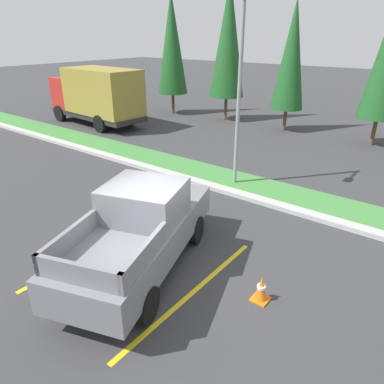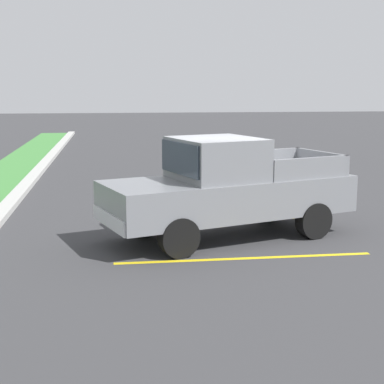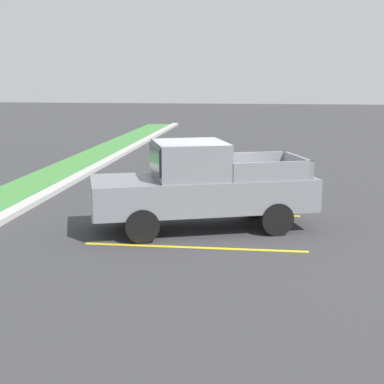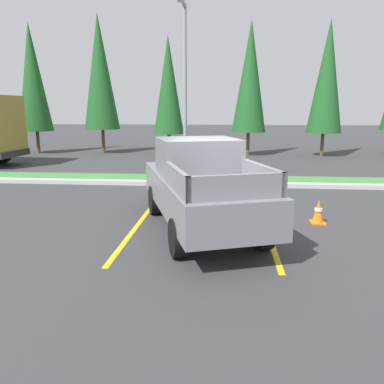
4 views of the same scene
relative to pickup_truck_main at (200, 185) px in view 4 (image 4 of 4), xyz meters
The scene contains 13 objects.
ground_plane 1.15m from the pickup_truck_main, ahead, with size 120.00×120.00×0.00m, color #38383A.
parking_line_near 1.85m from the pickup_truck_main, behind, with size 0.12×4.80×0.01m, color yellow.
parking_line_far 1.88m from the pickup_truck_main, ahead, with size 0.12×4.80×0.01m, color yellow.
curb_strip 5.16m from the pickup_truck_main, 84.54° to the left, with size 56.00×0.40×0.15m, color #B2B2AD.
grass_median 6.25m from the pickup_truck_main, 85.51° to the left, with size 56.00×1.80×0.06m, color #42843D.
pickup_truck_main is the anchor object (origin of this frame).
street_light 6.47m from the pickup_truck_main, 99.61° to the left, with size 0.24×1.49×6.44m.
cypress_tree_leftmost 18.77m from the pickup_truck_main, 127.88° to the left, with size 2.05×2.05×7.87m.
cypress_tree_left_inner 17.19m from the pickup_truck_main, 115.60° to the left, with size 2.19×2.19×8.43m.
cypress_tree_center 15.40m from the pickup_truck_main, 101.20° to the left, with size 1.84×1.84×7.06m.
cypress_tree_right_inner 15.25m from the pickup_truck_main, 82.49° to the left, with size 2.02×2.02×7.78m.
cypress_tree_rightmost 16.29m from the pickup_truck_main, 66.55° to the left, with size 2.01×2.01×7.75m.
traffic_cone 3.04m from the pickup_truck_main, 12.98° to the left, with size 0.36×0.36×0.60m.
Camera 4 is at (0.07, -8.53, 2.76)m, focal length 35.11 mm.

